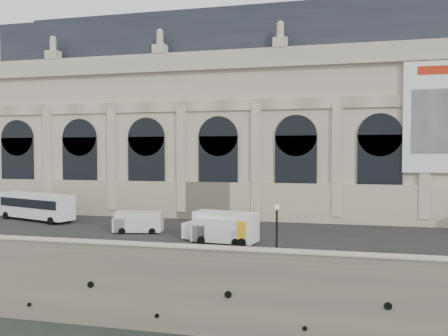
{
  "coord_description": "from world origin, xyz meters",
  "views": [
    {
      "loc": [
        9.13,
        -33.48,
        14.83
      ],
      "look_at": [
        -3.26,
        22.0,
        12.85
      ],
      "focal_mm": 35.0,
      "sensor_mm": 36.0,
      "label": 1
    }
  ],
  "objects_px": {
    "van_b": "(218,230)",
    "box_truck": "(222,227)",
    "bus_left": "(36,206)",
    "lamp_right": "(277,233)",
    "van_c": "(136,222)"
  },
  "relations": [
    {
      "from": "van_b",
      "to": "box_truck",
      "type": "relative_size",
      "value": 0.74
    },
    {
      "from": "van_b",
      "to": "lamp_right",
      "type": "bearing_deg",
      "value": -43.18
    },
    {
      "from": "bus_left",
      "to": "van_c",
      "type": "xyz_separation_m",
      "value": [
        16.22,
        -5.11,
        -0.79
      ]
    },
    {
      "from": "box_truck",
      "to": "bus_left",
      "type": "bearing_deg",
      "value": 163.41
    },
    {
      "from": "bus_left",
      "to": "van_c",
      "type": "distance_m",
      "value": 17.03
    },
    {
      "from": "bus_left",
      "to": "lamp_right",
      "type": "relative_size",
      "value": 2.65
    },
    {
      "from": "van_c",
      "to": "box_truck",
      "type": "height_order",
      "value": "box_truck"
    },
    {
      "from": "bus_left",
      "to": "box_truck",
      "type": "relative_size",
      "value": 1.57
    },
    {
      "from": "van_c",
      "to": "lamp_right",
      "type": "relative_size",
      "value": 1.2
    },
    {
      "from": "van_b",
      "to": "lamp_right",
      "type": "height_order",
      "value": "lamp_right"
    },
    {
      "from": "box_truck",
      "to": "lamp_right",
      "type": "bearing_deg",
      "value": -46.27
    },
    {
      "from": "van_c",
      "to": "bus_left",
      "type": "bearing_deg",
      "value": 162.51
    },
    {
      "from": "bus_left",
      "to": "van_b",
      "type": "distance_m",
      "value": 27.59
    },
    {
      "from": "bus_left",
      "to": "box_truck",
      "type": "xyz_separation_m",
      "value": [
        26.52,
        -7.9,
        -0.49
      ]
    },
    {
      "from": "box_truck",
      "to": "lamp_right",
      "type": "distance_m",
      "value": 8.81
    }
  ]
}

